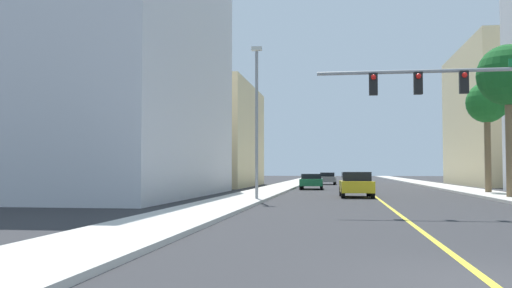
# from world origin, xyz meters

# --- Properties ---
(ground) EXTENTS (192.00, 192.00, 0.00)m
(ground) POSITION_xyz_m (0.00, 42.00, 0.00)
(ground) COLOR #2D2D30
(sidewalk_left) EXTENTS (2.97, 168.00, 0.15)m
(sidewalk_left) POSITION_xyz_m (-7.53, 42.00, 0.07)
(sidewalk_left) COLOR beige
(sidewalk_left) RESTS_ON ground
(sidewalk_right) EXTENTS (2.97, 168.00, 0.15)m
(sidewalk_right) POSITION_xyz_m (7.53, 42.00, 0.07)
(sidewalk_right) COLOR beige
(sidewalk_right) RESTS_ON ground
(lane_marking_center) EXTENTS (0.16, 144.00, 0.01)m
(lane_marking_center) POSITION_xyz_m (0.00, 42.00, 0.00)
(lane_marking_center) COLOR yellow
(lane_marking_center) RESTS_ON ground
(building_left_near) EXTENTS (13.02, 20.84, 17.55)m
(building_left_near) POSITION_xyz_m (-17.19, 24.86, 8.77)
(building_left_near) COLOR silver
(building_left_near) RESTS_ON ground
(building_left_far) EXTENTS (10.92, 16.99, 10.03)m
(building_left_far) POSITION_xyz_m (-16.14, 46.37, 5.01)
(building_left_far) COLOR beige
(building_left_far) RESTS_ON ground
(traffic_signal_mast) EXTENTS (9.58, 0.36, 5.74)m
(traffic_signal_mast) POSITION_xyz_m (3.13, 12.88, 4.41)
(traffic_signal_mast) COLOR gray
(traffic_signal_mast) RESTS_ON sidewalk_right
(street_lamp) EXTENTS (0.56, 0.28, 8.10)m
(street_lamp) POSITION_xyz_m (-6.55, 20.68, 4.63)
(street_lamp) COLOR gray
(street_lamp) RESTS_ON sidewalk_left
(palm_mid) EXTENTS (3.45, 3.45, 8.61)m
(palm_mid) POSITION_xyz_m (7.29, 24.52, 6.93)
(palm_mid) COLOR brown
(palm_mid) RESTS_ON sidewalk_right
(palm_far) EXTENTS (2.78, 2.78, 7.50)m
(palm_far) POSITION_xyz_m (7.80, 31.26, 6.11)
(palm_far) COLOR brown
(palm_far) RESTS_ON sidewalk_right
(car_white) EXTENTS (2.01, 4.35, 1.45)m
(car_white) POSITION_xyz_m (-1.02, 37.99, 0.74)
(car_white) COLOR white
(car_white) RESTS_ON ground
(car_yellow) EXTENTS (2.05, 4.01, 1.53)m
(car_yellow) POSITION_xyz_m (-1.20, 25.83, 0.78)
(car_yellow) COLOR gold
(car_yellow) RESTS_ON ground
(car_green) EXTENTS (2.00, 4.62, 1.31)m
(car_green) POSITION_xyz_m (-4.54, 39.29, 0.70)
(car_green) COLOR #196638
(car_green) RESTS_ON ground
(car_gray) EXTENTS (1.88, 3.94, 1.34)m
(car_gray) POSITION_xyz_m (-3.47, 54.33, 0.71)
(car_gray) COLOR slate
(car_gray) RESTS_ON ground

